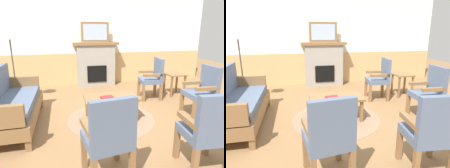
% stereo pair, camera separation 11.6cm
% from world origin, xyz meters
% --- Properties ---
extents(ground_plane, '(14.00, 14.00, 0.00)m').
position_xyz_m(ground_plane, '(0.00, 0.00, 0.00)').
color(ground_plane, olive).
extents(wall_back, '(7.20, 0.14, 2.70)m').
position_xyz_m(wall_back, '(0.00, 2.60, 1.31)').
color(wall_back, white).
rests_on(wall_back, ground_plane).
extents(fireplace, '(1.30, 0.44, 1.28)m').
position_xyz_m(fireplace, '(0.00, 2.35, 0.65)').
color(fireplace, gray).
rests_on(fireplace, ground_plane).
extents(framed_picture, '(0.80, 0.04, 0.56)m').
position_xyz_m(framed_picture, '(0.00, 2.35, 1.56)').
color(framed_picture, brown).
rests_on(framed_picture, fireplace).
extents(couch, '(0.70, 1.80, 0.98)m').
position_xyz_m(couch, '(-1.82, 0.04, 0.40)').
color(couch, brown).
rests_on(couch, ground_plane).
extents(coffee_table, '(0.96, 0.56, 0.44)m').
position_xyz_m(coffee_table, '(-0.13, -0.09, 0.39)').
color(coffee_table, brown).
rests_on(coffee_table, ground_plane).
extents(round_rug, '(1.63, 1.63, 0.01)m').
position_xyz_m(round_rug, '(-0.13, -0.09, 0.00)').
color(round_rug, '#896B51').
rests_on(round_rug, ground_plane).
extents(book_on_table, '(0.24, 0.17, 0.03)m').
position_xyz_m(book_on_table, '(-0.22, -0.16, 0.46)').
color(book_on_table, maroon).
rests_on(book_on_table, coffee_table).
extents(armchair_near_fireplace, '(0.53, 0.53, 0.98)m').
position_xyz_m(armchair_near_fireplace, '(1.13, 0.81, 0.54)').
color(armchair_near_fireplace, brown).
rests_on(armchair_near_fireplace, ground_plane).
extents(armchair_by_window_left, '(0.50, 0.50, 0.98)m').
position_xyz_m(armchair_by_window_left, '(1.56, -0.40, 0.54)').
color(armchair_by_window_left, brown).
rests_on(armchair_by_window_left, ground_plane).
extents(armchair_front_left, '(0.52, 0.52, 0.98)m').
position_xyz_m(armchair_front_left, '(0.59, -1.73, 0.54)').
color(armchair_front_left, brown).
rests_on(armchair_front_left, ground_plane).
extents(armchair_front_center, '(0.54, 0.54, 0.98)m').
position_xyz_m(armchair_front_center, '(-0.52, -1.59, 0.54)').
color(armchair_front_center, brown).
rests_on(armchair_front_center, ground_plane).
extents(side_table, '(0.44, 0.44, 0.55)m').
position_xyz_m(side_table, '(1.79, 0.93, 0.43)').
color(side_table, brown).
rests_on(side_table, ground_plane).
extents(floor_lamp_by_couch, '(0.36, 0.36, 1.68)m').
position_xyz_m(floor_lamp_by_couch, '(-2.00, 1.24, 1.45)').
color(floor_lamp_by_couch, '#332D28').
rests_on(floor_lamp_by_couch, ground_plane).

